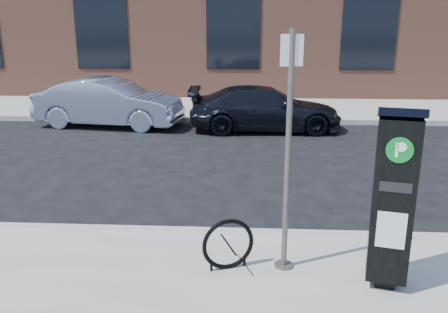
# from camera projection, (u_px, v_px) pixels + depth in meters

# --- Properties ---
(ground) EXTENTS (120.00, 120.00, 0.00)m
(ground) POSITION_uv_depth(u_px,v_px,m) (202.00, 238.00, 6.91)
(ground) COLOR black
(ground) RESTS_ON ground
(sidewalk_far) EXTENTS (60.00, 12.00, 0.15)m
(sidewalk_far) POSITION_uv_depth(u_px,v_px,m) (235.00, 92.00, 20.32)
(sidewalk_far) COLOR gray
(sidewalk_far) RESTS_ON ground
(curb_near) EXTENTS (60.00, 0.12, 0.16)m
(curb_near) POSITION_uv_depth(u_px,v_px,m) (201.00, 234.00, 6.87)
(curb_near) COLOR #9E9B93
(curb_near) RESTS_ON ground
(curb_far) EXTENTS (60.00, 0.12, 0.16)m
(curb_far) POSITION_uv_depth(u_px,v_px,m) (228.00, 121.00, 14.58)
(curb_far) COLOR #9E9B93
(curb_far) RESTS_ON ground
(parking_kiosk) EXTENTS (0.56, 0.52, 2.07)m
(parking_kiosk) POSITION_uv_depth(u_px,v_px,m) (393.00, 197.00, 5.12)
(parking_kiosk) COLOR black
(parking_kiosk) RESTS_ON sidewalk_near
(sign_pole) EXTENTS (0.25, 0.23, 2.82)m
(sign_pole) POSITION_uv_depth(u_px,v_px,m) (288.00, 157.00, 5.42)
(sign_pole) COLOR #57524D
(sign_pole) RESTS_ON sidewalk_near
(bike_rack) EXTENTS (0.62, 0.28, 0.65)m
(bike_rack) POSITION_uv_depth(u_px,v_px,m) (228.00, 244.00, 5.68)
(bike_rack) COLOR black
(bike_rack) RESTS_ON sidewalk_near
(car_silver) EXTENTS (4.44, 2.04, 1.41)m
(car_silver) POSITION_uv_depth(u_px,v_px,m) (109.00, 103.00, 14.00)
(car_silver) COLOR #92A1BA
(car_silver) RESTS_ON ground
(car_dark) EXTENTS (4.39, 1.97, 1.25)m
(car_dark) POSITION_uv_depth(u_px,v_px,m) (265.00, 109.00, 13.50)
(car_dark) COLOR black
(car_dark) RESTS_ON ground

